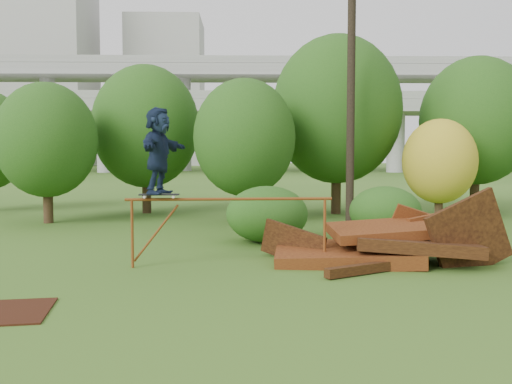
{
  "coord_description": "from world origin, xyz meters",
  "views": [
    {
      "loc": [
        -1.1,
        -10.9,
        2.5
      ],
      "look_at": [
        -0.8,
        2.0,
        1.6
      ],
      "focal_mm": 40.0,
      "sensor_mm": 36.0,
      "label": 1
    }
  ],
  "objects": [
    {
      "name": "ground",
      "position": [
        0.0,
        0.0,
        0.0
      ],
      "size": [
        240.0,
        240.0,
        0.0
      ],
      "primitive_type": "plane",
      "color": "#2D5116",
      "rests_on": "ground"
    },
    {
      "name": "scrap_pile",
      "position": [
        2.01,
        1.82,
        0.38
      ],
      "size": [
        5.64,
        3.07,
        2.17
      ],
      "color": "#3D170B",
      "rests_on": "ground"
    },
    {
      "name": "grind_rail",
      "position": [
        -1.39,
        1.46,
        1.21
      ],
      "size": [
        4.5,
        0.26,
        1.52
      ],
      "color": "brown",
      "rests_on": "ground"
    },
    {
      "name": "skateboard",
      "position": [
        -2.91,
        1.4,
        1.59
      ],
      "size": [
        0.87,
        0.27,
        0.09
      ],
      "rotation": [
        0.0,
        0.0,
        0.04
      ],
      "color": "black",
      "rests_on": "grind_rail"
    },
    {
      "name": "skater",
      "position": [
        -2.91,
        1.4,
        2.54
      ],
      "size": [
        1.06,
        1.82,
        1.87
      ],
      "primitive_type": "imported",
      "rotation": [
        0.0,
        0.0,
        1.26
      ],
      "color": "#15213A",
      "rests_on": "skateboard"
    },
    {
      "name": "tree_0",
      "position": [
        -7.98,
        9.31,
        2.93
      ],
      "size": [
        3.51,
        3.51,
        4.95
      ],
      "color": "black",
      "rests_on": "ground"
    },
    {
      "name": "tree_1",
      "position": [
        -5.06,
        12.57,
        3.55
      ],
      "size": [
        4.36,
        4.36,
        6.06
      ],
      "color": "black",
      "rests_on": "ground"
    },
    {
      "name": "tree_2",
      "position": [
        -1.04,
        9.3,
        3.01
      ],
      "size": [
        3.62,
        3.62,
        5.1
      ],
      "color": "black",
      "rests_on": "ground"
    },
    {
      "name": "tree_3",
      "position": [
        2.7,
        12.16,
        4.22
      ],
      "size": [
        5.2,
        5.2,
        7.22
      ],
      "color": "black",
      "rests_on": "ground"
    },
    {
      "name": "tree_4",
      "position": [
        6.11,
        9.81,
        2.17
      ],
      "size": [
        2.7,
        2.7,
        3.73
      ],
      "color": "black",
      "rests_on": "ground"
    },
    {
      "name": "tree_5",
      "position": [
        8.47,
        12.34,
        3.78
      ],
      "size": [
        4.56,
        4.56,
        6.41
      ],
      "color": "black",
      "rests_on": "ground"
    },
    {
      "name": "shrub_left",
      "position": [
        -0.43,
        4.79,
        0.79
      ],
      "size": [
        2.27,
        2.1,
        1.57
      ],
      "primitive_type": "ellipsoid",
      "color": "#164211",
      "rests_on": "ground"
    },
    {
      "name": "shrub_right",
      "position": [
        3.11,
        5.76,
        0.75
      ],
      "size": [
        2.12,
        1.95,
        1.5
      ],
      "primitive_type": "ellipsoid",
      "color": "#164211",
      "rests_on": "ground"
    },
    {
      "name": "utility_pole",
      "position": [
        2.64,
        8.88,
        4.71
      ],
      "size": [
        1.4,
        0.28,
        9.27
      ],
      "color": "black",
      "rests_on": "ground"
    },
    {
      "name": "freeway_overpass",
      "position": [
        0.0,
        62.92,
        10.32
      ],
      "size": [
        160.0,
        15.0,
        13.7
      ],
      "color": "gray",
      "rests_on": "ground"
    },
    {
      "name": "building_left",
      "position": [
        -38.0,
        95.0,
        17.5
      ],
      "size": [
        18.0,
        16.0,
        35.0
      ],
      "primitive_type": "cube",
      "color": "#9E9E99",
      "rests_on": "ground"
    },
    {
      "name": "building_right",
      "position": [
        -16.0,
        102.0,
        14.0
      ],
      "size": [
        14.0,
        14.0,
        28.0
      ],
      "primitive_type": "cube",
      "color": "#9E9E99",
      "rests_on": "ground"
    }
  ]
}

